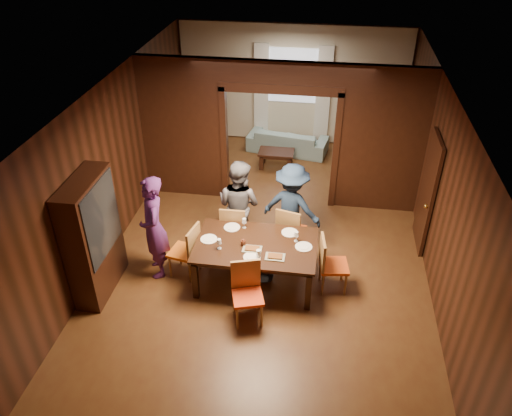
% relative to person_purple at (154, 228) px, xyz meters
% --- Properties ---
extents(floor, '(9.00, 9.00, 0.00)m').
position_rel_person_purple_xyz_m(floor, '(1.74, 0.99, -0.90)').
color(floor, '#502B16').
rests_on(floor, ground).
extents(ceiling, '(5.50, 9.00, 0.02)m').
position_rel_person_purple_xyz_m(ceiling, '(1.74, 0.99, 2.00)').
color(ceiling, silver).
rests_on(ceiling, room_walls).
extents(room_walls, '(5.52, 9.01, 2.90)m').
position_rel_person_purple_xyz_m(room_walls, '(1.74, 2.88, 0.60)').
color(room_walls, black).
rests_on(room_walls, floor).
extents(person_purple, '(0.66, 0.78, 1.81)m').
position_rel_person_purple_xyz_m(person_purple, '(0.00, 0.00, 0.00)').
color(person_purple, '#4F2160').
rests_on(person_purple, floor).
extents(person_grey, '(1.02, 0.93, 1.70)m').
position_rel_person_purple_xyz_m(person_grey, '(1.22, 0.94, -0.05)').
color(person_grey, '#53525A').
rests_on(person_grey, floor).
extents(person_navy, '(1.18, 0.88, 1.63)m').
position_rel_person_purple_xyz_m(person_navy, '(2.13, 1.07, -0.09)').
color(person_navy, '#1B2B43').
rests_on(person_navy, floor).
extents(sofa, '(2.01, 1.05, 0.56)m').
position_rel_person_purple_xyz_m(sofa, '(1.72, 4.84, -0.62)').
color(sofa, '#81A5AA').
rests_on(sofa, floor).
extents(serving_bowl, '(0.36, 0.36, 0.09)m').
position_rel_person_purple_xyz_m(serving_bowl, '(1.77, 0.05, -0.10)').
color(serving_bowl, black).
rests_on(serving_bowl, dining_table).
extents(dining_table, '(1.92, 1.20, 0.76)m').
position_rel_person_purple_xyz_m(dining_table, '(1.66, -0.00, -0.52)').
color(dining_table, black).
rests_on(dining_table, floor).
extents(coffee_table, '(0.80, 0.50, 0.40)m').
position_rel_person_purple_xyz_m(coffee_table, '(1.54, 3.99, -0.70)').
color(coffee_table, black).
rests_on(coffee_table, floor).
extents(chair_left, '(0.52, 0.52, 0.97)m').
position_rel_person_purple_xyz_m(chair_left, '(0.46, 0.02, -0.42)').
color(chair_left, orange).
rests_on(chair_left, floor).
extents(chair_right, '(0.50, 0.50, 0.97)m').
position_rel_person_purple_xyz_m(chair_right, '(2.91, 0.02, -0.42)').
color(chair_right, '#D84B14').
rests_on(chair_right, floor).
extents(chair_far_l, '(0.45, 0.45, 0.97)m').
position_rel_person_purple_xyz_m(chair_far_l, '(1.17, 0.79, -0.42)').
color(chair_far_l, orange).
rests_on(chair_far_l, floor).
extents(chair_far_r, '(0.54, 0.54, 0.97)m').
position_rel_person_purple_xyz_m(chair_far_r, '(2.15, 0.87, -0.42)').
color(chair_far_r, '#DA4C14').
rests_on(chair_far_r, floor).
extents(chair_near, '(0.55, 0.55, 0.97)m').
position_rel_person_purple_xyz_m(chair_near, '(1.67, -0.88, -0.42)').
color(chair_near, '#F04016').
rests_on(chair_near, floor).
extents(hutch, '(0.40, 1.20, 2.00)m').
position_rel_person_purple_xyz_m(hutch, '(-0.79, -0.51, 0.10)').
color(hutch, black).
rests_on(hutch, floor).
extents(door_right, '(0.06, 0.90, 2.10)m').
position_rel_person_purple_xyz_m(door_right, '(4.44, 1.49, 0.15)').
color(door_right, black).
rests_on(door_right, floor).
extents(window_far, '(1.20, 0.03, 1.30)m').
position_rel_person_purple_xyz_m(window_far, '(1.74, 5.43, 0.80)').
color(window_far, silver).
rests_on(window_far, back_wall).
extents(curtain_left, '(0.35, 0.06, 2.40)m').
position_rel_person_purple_xyz_m(curtain_left, '(0.99, 5.39, 0.35)').
color(curtain_left, white).
rests_on(curtain_left, back_wall).
extents(curtain_right, '(0.35, 0.06, 2.40)m').
position_rel_person_purple_xyz_m(curtain_right, '(2.49, 5.39, 0.35)').
color(curtain_right, white).
rests_on(curtain_right, back_wall).
extents(plate_left, '(0.27, 0.27, 0.01)m').
position_rel_person_purple_xyz_m(plate_left, '(0.90, 0.01, -0.14)').
color(plate_left, white).
rests_on(plate_left, dining_table).
extents(plate_far_l, '(0.27, 0.27, 0.01)m').
position_rel_person_purple_xyz_m(plate_far_l, '(1.20, 0.38, -0.14)').
color(plate_far_l, silver).
rests_on(plate_far_l, dining_table).
extents(plate_far_r, '(0.27, 0.27, 0.01)m').
position_rel_person_purple_xyz_m(plate_far_r, '(2.16, 0.38, -0.14)').
color(plate_far_r, silver).
rests_on(plate_far_r, dining_table).
extents(plate_right, '(0.27, 0.27, 0.01)m').
position_rel_person_purple_xyz_m(plate_right, '(2.41, 0.03, -0.14)').
color(plate_right, silver).
rests_on(plate_right, dining_table).
extents(plate_near, '(0.27, 0.27, 0.01)m').
position_rel_person_purple_xyz_m(plate_near, '(1.65, -0.34, -0.14)').
color(plate_near, silver).
rests_on(plate_near, dining_table).
extents(platter_a, '(0.30, 0.20, 0.04)m').
position_rel_person_purple_xyz_m(platter_a, '(1.62, -0.15, -0.12)').
color(platter_a, gray).
rests_on(platter_a, dining_table).
extents(platter_b, '(0.30, 0.20, 0.04)m').
position_rel_person_purple_xyz_m(platter_b, '(2.00, -0.29, -0.12)').
color(platter_b, gray).
rests_on(platter_b, dining_table).
extents(wineglass_left, '(0.08, 0.08, 0.18)m').
position_rel_person_purple_xyz_m(wineglass_left, '(1.11, -0.20, -0.05)').
color(wineglass_left, silver).
rests_on(wineglass_left, dining_table).
extents(wineglass_far, '(0.08, 0.08, 0.18)m').
position_rel_person_purple_xyz_m(wineglass_far, '(1.40, 0.41, -0.05)').
color(wineglass_far, white).
rests_on(wineglass_far, dining_table).
extents(wineglass_right, '(0.08, 0.08, 0.18)m').
position_rel_person_purple_xyz_m(wineglass_right, '(2.28, 0.17, -0.05)').
color(wineglass_right, silver).
rests_on(wineglass_right, dining_table).
extents(tumbler, '(0.07, 0.07, 0.14)m').
position_rel_person_purple_xyz_m(tumbler, '(1.75, -0.33, -0.07)').
color(tumbler, silver).
rests_on(tumbler, dining_table).
extents(condiment_jar, '(0.08, 0.08, 0.11)m').
position_rel_person_purple_xyz_m(condiment_jar, '(1.47, -0.06, -0.09)').
color(condiment_jar, '#471E10').
rests_on(condiment_jar, dining_table).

